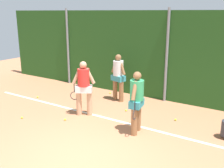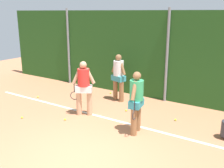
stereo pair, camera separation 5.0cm
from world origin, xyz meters
The scene contains 14 objects.
ground_plane centered at (0.00, 1.54, 0.00)m, with size 25.88×25.88×0.00m, color #B2704C.
hedge_fence_backdrop centered at (0.00, 5.24, 1.69)m, with size 16.83×0.25×3.38m, color #23511E.
fence_post_left centered at (-4.85, 5.07, 1.73)m, with size 0.10×0.10×3.47m, color gray.
fence_post_center centered at (0.00, 5.07, 1.73)m, with size 0.10×0.10×3.47m, color gray.
court_baseline_paint centered at (0.00, 2.42, 0.00)m, with size 12.30×0.10×0.01m, color white.
player_foreground_near centered at (0.38, 2.01, 0.99)m, with size 0.39×0.80×1.77m.
player_midcourt centered at (-1.69, 2.27, 1.01)m, with size 0.70×0.55×1.81m.
player_backcourt_far centered at (-1.53, 4.14, 1.01)m, with size 0.73×0.44×1.80m.
tennis_ball_2 centered at (1.03, 3.44, 0.03)m, with size 0.07×0.07×0.07m, color #CCDB33.
tennis_ball_3 centered at (-1.90, 1.55, 0.03)m, with size 0.07×0.07×0.07m, color #CCDB33.
tennis_ball_4 centered at (-0.68, 3.29, 0.03)m, with size 0.07×0.07×0.07m, color #CCDB33.
tennis_ball_5 centered at (-4.39, 2.65, 0.03)m, with size 0.07×0.07×0.07m, color #CCDB33.
tennis_ball_7 centered at (-3.17, 0.91, 0.03)m, with size 0.07×0.07×0.07m, color #CCDB33.
tennis_ball_8 centered at (-2.25, 4.69, 0.03)m, with size 0.07×0.07×0.07m, color #CCDB33.
Camera 2 is at (3.58, -4.12, 3.33)m, focal length 42.34 mm.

